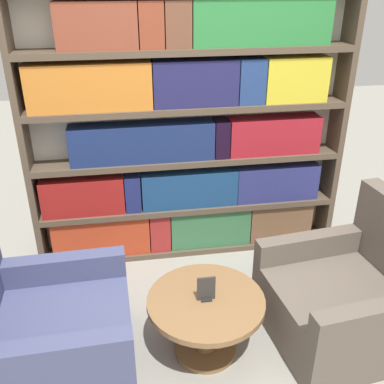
{
  "coord_description": "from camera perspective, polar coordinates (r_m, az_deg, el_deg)",
  "views": [
    {
      "loc": [
        -0.53,
        -2.01,
        2.34
      ],
      "look_at": [
        -0.09,
        0.74,
        0.93
      ],
      "focal_mm": 42.0,
      "sensor_mm": 36.0,
      "label": 1
    }
  ],
  "objects": [
    {
      "name": "coffee_table",
      "position": [
        3.02,
        1.75,
        -15.26
      ],
      "size": [
        0.76,
        0.76,
        0.44
      ],
      "color": "brown",
      "rests_on": "ground_plane"
    },
    {
      "name": "table_sign",
      "position": [
        2.89,
        1.81,
        -12.34
      ],
      "size": [
        0.12,
        0.06,
        0.17
      ],
      "color": "black",
      "rests_on": "coffee_table"
    },
    {
      "name": "bookshelf",
      "position": [
        3.73,
        -0.52,
        7.03
      ],
      "size": [
        2.62,
        0.3,
        2.21
      ],
      "color": "silver",
      "rests_on": "ground_plane"
    },
    {
      "name": "armchair_left",
      "position": [
        3.06,
        -18.13,
        -16.66
      ],
      "size": [
        0.97,
        0.93,
        0.95
      ],
      "rotation": [
        0.0,
        0.0,
        1.6
      ],
      "color": "#42476B",
      "rests_on": "ground_plane"
    },
    {
      "name": "armchair_right",
      "position": [
        3.35,
        19.38,
        -12.54
      ],
      "size": [
        1.04,
        1.01,
        0.95
      ],
      "rotation": [
        0.0,
        0.0,
        -1.46
      ],
      "color": "brown",
      "rests_on": "ground_plane"
    },
    {
      "name": "ground_plane",
      "position": [
        3.13,
        4.0,
        -21.62
      ],
      "size": [
        14.0,
        14.0,
        0.0
      ],
      "primitive_type": "plane",
      "color": "gray"
    }
  ]
}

